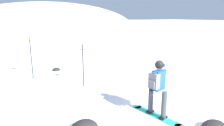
# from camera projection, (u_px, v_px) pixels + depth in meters

# --- Properties ---
(ground_plane) EXTENTS (300.00, 300.00, 0.00)m
(ground_plane) POSITION_uv_depth(u_px,v_px,m) (165.00, 119.00, 5.74)
(ground_plane) COLOR white
(ridge_peak_main) EXTENTS (37.41, 33.67, 11.78)m
(ridge_peak_main) POSITION_uv_depth(u_px,v_px,m) (50.00, 30.00, 42.55)
(ridge_peak_main) COLOR white
(ridge_peak_main) RESTS_ON ground
(snowboarder_main) EXTENTS (0.65, 1.80, 1.71)m
(snowboarder_main) POSITION_uv_depth(u_px,v_px,m) (157.00, 87.00, 5.64)
(snowboarder_main) COLOR #23B7A3
(snowboarder_main) RESTS_ON ground
(piste_marker_near) EXTENTS (0.20, 0.20, 2.08)m
(piste_marker_near) POSITION_uv_depth(u_px,v_px,m) (31.00, 54.00, 9.21)
(piste_marker_near) COLOR black
(piste_marker_near) RESTS_ON ground
(piste_marker_far) EXTENTS (0.20, 0.20, 1.84)m
(piste_marker_far) POSITION_uv_depth(u_px,v_px,m) (83.00, 62.00, 8.21)
(piste_marker_far) COLOR black
(piste_marker_far) RESTS_ON ground
(rock_mid) EXTENTS (0.43, 0.37, 0.30)m
(rock_mid) POSITION_uv_depth(u_px,v_px,m) (56.00, 70.00, 10.87)
(rock_mid) COLOR #282628
(rock_mid) RESTS_ON ground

